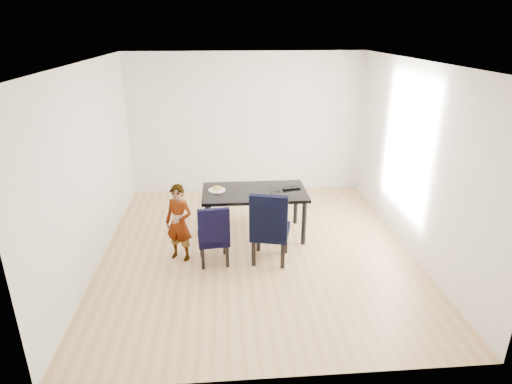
{
  "coord_description": "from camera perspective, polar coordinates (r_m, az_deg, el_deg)",
  "views": [
    {
      "loc": [
        -0.47,
        -5.62,
        3.14
      ],
      "look_at": [
        0.0,
        0.2,
        0.85
      ],
      "focal_mm": 30.0,
      "sensor_mm": 36.0,
      "label": 1
    }
  ],
  "objects": [
    {
      "name": "chair_right",
      "position": [
        5.98,
        1.94,
        -4.47
      ],
      "size": [
        0.62,
        0.64,
        1.06
      ],
      "primitive_type": "cube",
      "rotation": [
        0.0,
        0.0,
        -0.24
      ],
      "color": "black",
      "rests_on": "floor"
    },
    {
      "name": "child",
      "position": [
        6.08,
        -10.24,
        -4.08
      ],
      "size": [
        0.48,
        0.41,
        1.12
      ],
      "primitive_type": "imported",
      "rotation": [
        0.0,
        0.0,
        -0.43
      ],
      "color": "#FF4115",
      "rests_on": "floor"
    },
    {
      "name": "ceiling",
      "position": [
        5.66,
        0.17,
        17.0
      ],
      "size": [
        4.5,
        5.0,
        0.01
      ],
      "primitive_type": "cube",
      "color": "white",
      "rests_on": "wall_back"
    },
    {
      "name": "wall_back",
      "position": [
        8.33,
        -1.29,
        9.0
      ],
      "size": [
        4.5,
        0.01,
        2.7
      ],
      "primitive_type": "cube",
      "color": "white",
      "rests_on": "ground"
    },
    {
      "name": "laptop",
      "position": [
        6.74,
        4.63,
        0.68
      ],
      "size": [
        0.33,
        0.24,
        0.02
      ],
      "primitive_type": "imported",
      "rotation": [
        0.0,
        0.0,
        3.31
      ],
      "color": "black",
      "rests_on": "dining_table"
    },
    {
      "name": "sandwich",
      "position": [
        6.61,
        -5.19,
        0.56
      ],
      "size": [
        0.17,
        0.1,
        0.06
      ],
      "primitive_type": "ellipsoid",
      "rotation": [
        0.0,
        0.0,
        0.19
      ],
      "color": "gold",
      "rests_on": "plate"
    },
    {
      "name": "floor",
      "position": [
        6.46,
        0.14,
        -7.73
      ],
      "size": [
        4.5,
        5.0,
        0.01
      ],
      "primitive_type": "cube",
      "color": "tan",
      "rests_on": "ground"
    },
    {
      "name": "cable_tangle",
      "position": [
        6.53,
        2.65,
        -0.06
      ],
      "size": [
        0.2,
        0.2,
        0.01
      ],
      "primitive_type": "torus",
      "rotation": [
        0.0,
        0.0,
        0.33
      ],
      "color": "black",
      "rests_on": "dining_table"
    },
    {
      "name": "wall_right",
      "position": [
        6.5,
        20.44,
        4.05
      ],
      "size": [
        0.01,
        5.0,
        2.7
      ],
      "primitive_type": "cube",
      "color": "silver",
      "rests_on": "ground"
    },
    {
      "name": "plate",
      "position": [
        6.63,
        -5.23,
        0.26
      ],
      "size": [
        0.3,
        0.3,
        0.01
      ],
      "primitive_type": "cylinder",
      "rotation": [
        0.0,
        0.0,
        0.16
      ],
      "color": "white",
      "rests_on": "dining_table"
    },
    {
      "name": "chair_left",
      "position": [
        5.98,
        -5.71,
        -5.49
      ],
      "size": [
        0.47,
        0.48,
        0.89
      ],
      "primitive_type": "cube",
      "rotation": [
        0.0,
        0.0,
        0.09
      ],
      "color": "black",
      "rests_on": "floor"
    },
    {
      "name": "wall_left",
      "position": [
        6.16,
        -21.26,
        3.04
      ],
      "size": [
        0.01,
        5.0,
        2.7
      ],
      "primitive_type": "cube",
      "color": "silver",
      "rests_on": "ground"
    },
    {
      "name": "dining_table",
      "position": [
        6.73,
        -0.21,
        -2.84
      ],
      "size": [
        1.6,
        0.9,
        0.75
      ],
      "primitive_type": "cube",
      "color": "black",
      "rests_on": "floor"
    },
    {
      "name": "wall_front",
      "position": [
        3.62,
        3.48,
        -8.23
      ],
      "size": [
        4.5,
        0.01,
        2.7
      ],
      "primitive_type": "cube",
      "color": "silver",
      "rests_on": "ground"
    }
  ]
}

